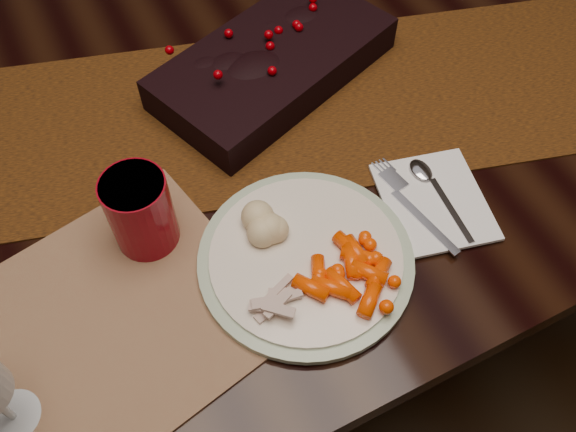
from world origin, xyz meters
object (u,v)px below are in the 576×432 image
napkin (434,201)px  dining_table (244,235)px  mashed_potatoes (269,218)px  placemat_main (81,340)px  dinner_plate (306,259)px  baby_carrots (350,278)px  turkey_shreds (275,302)px  centerpiece (273,59)px  red_cup (141,212)px

napkin → dining_table: bearing=134.1°
dining_table → mashed_potatoes: mashed_potatoes is taller
placemat_main → dinner_plate: size_ratio=1.56×
napkin → mashed_potatoes: bearing=179.0°
placemat_main → dinner_plate: (0.29, -0.02, 0.01)m
baby_carrots → mashed_potatoes: mashed_potatoes is taller
dinner_plate → turkey_shreds: turkey_shreds is taller
napkin → dinner_plate: bearing=-165.4°
dinner_plate → turkey_shreds: bearing=-145.6°
turkey_shreds → mashed_potatoes: bearing=68.2°
dinner_plate → mashed_potatoes: size_ratio=3.81×
mashed_potatoes → centerpiece: bearing=63.1°
mashed_potatoes → napkin: size_ratio=0.46×
dining_table → mashed_potatoes: size_ratio=24.92×
red_cup → turkey_shreds: bearing=-59.2°
turkey_shreds → centerpiece: bearing=64.5°
centerpiece → napkin: size_ratio=2.37×
mashed_potatoes → turkey_shreds: bearing=-111.8°
baby_carrots → turkey_shreds: size_ratio=1.66×
centerpiece → placemat_main: (-0.40, -0.30, -0.04)m
centerpiece → mashed_potatoes: (-0.13, -0.26, -0.00)m
placemat_main → red_cup: size_ratio=3.84×
baby_carrots → placemat_main: bearing=165.4°
dinner_plate → baby_carrots: (0.03, -0.06, 0.02)m
dinner_plate → dining_table: bearing=85.7°
dinner_plate → turkey_shreds: size_ratio=3.85×
placemat_main → turkey_shreds: 0.23m
dining_table → napkin: (0.18, -0.30, 0.38)m
dining_table → turkey_shreds: size_ratio=25.18×
dining_table → red_cup: (-0.19, -0.17, 0.43)m
dinner_plate → placemat_main: bearing=175.0°
napkin → red_cup: red_cup is taller
turkey_shreds → napkin: bearing=10.4°
dining_table → placemat_main: placemat_main is taller
dinner_plate → mashed_potatoes: mashed_potatoes is taller
mashed_potatoes → napkin: 0.23m
turkey_shreds → napkin: size_ratio=0.45×
mashed_potatoes → red_cup: 0.16m
centerpiece → baby_carrots: 0.39m
dining_table → red_cup: 0.50m
napkin → placemat_main: bearing=-169.1°
centerpiece → napkin: (0.09, -0.32, -0.03)m
placemat_main → mashed_potatoes: 0.27m
baby_carrots → napkin: 0.18m
baby_carrots → turkey_shreds: 0.10m
centerpiece → mashed_potatoes: 0.29m
placemat_main → dinner_plate: dinner_plate is taller
centerpiece → red_cup: size_ratio=3.34×
placemat_main → red_cup: bearing=27.9°
dining_table → centerpiece: size_ratio=4.82×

